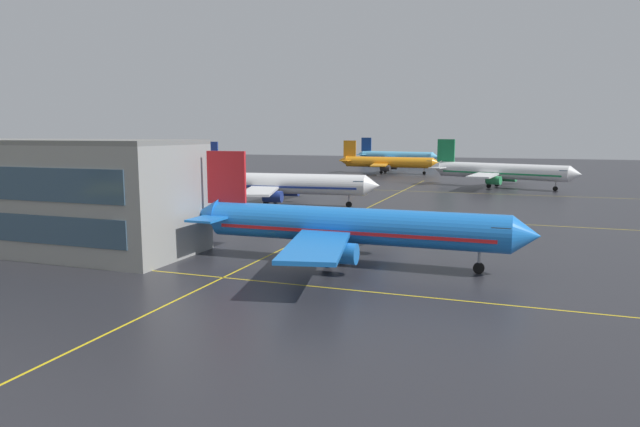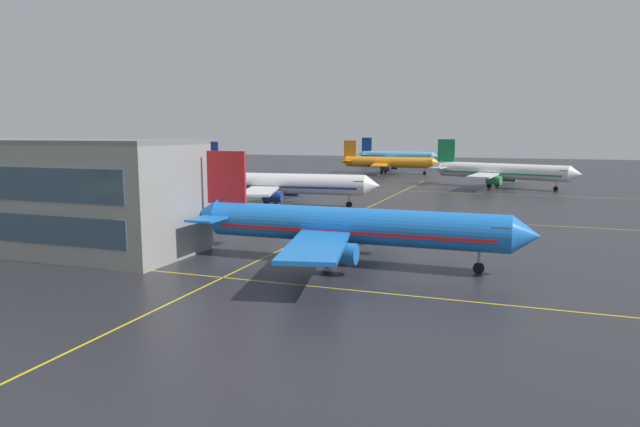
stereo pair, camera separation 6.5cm
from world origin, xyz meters
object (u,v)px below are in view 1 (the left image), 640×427
at_px(airliner_third_row, 278,184).
at_px(airliner_far_right_stand, 387,162).
at_px(airliner_distant_taxiway, 396,156).
at_px(airliner_second_row, 348,226).
at_px(airliner_far_left_stand, 499,171).

relative_size(airliner_third_row, airliner_far_right_stand, 1.09).
height_order(airliner_third_row, airliner_far_right_stand, airliner_third_row).
bearing_deg(airliner_far_right_stand, airliner_distant_taxiway, 98.58).
height_order(airliner_far_right_stand, airliner_distant_taxiway, airliner_distant_taxiway).
xyz_separation_m(airliner_third_row, airliner_far_right_stand, (0.49, 85.07, -0.31)).
bearing_deg(airliner_far_right_stand, airliner_second_row, -78.82).
height_order(airliner_second_row, airliner_far_left_stand, airliner_far_left_stand).
relative_size(airliner_second_row, airliner_distant_taxiway, 1.01).
bearing_deg(airliner_far_left_stand, airliner_distant_taxiway, 117.36).
bearing_deg(airliner_distant_taxiway, airliner_third_row, -87.24).
distance_m(airliner_second_row, airliner_far_left_stand, 88.05).
relative_size(airliner_second_row, airliner_third_row, 0.97).
relative_size(airliner_second_row, airliner_far_right_stand, 1.06).
xyz_separation_m(airliner_second_row, airliner_far_right_stand, (-24.63, 124.58, -0.21)).
xyz_separation_m(airliner_far_right_stand, airliner_distant_taxiway, (-6.75, 44.74, 0.18)).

